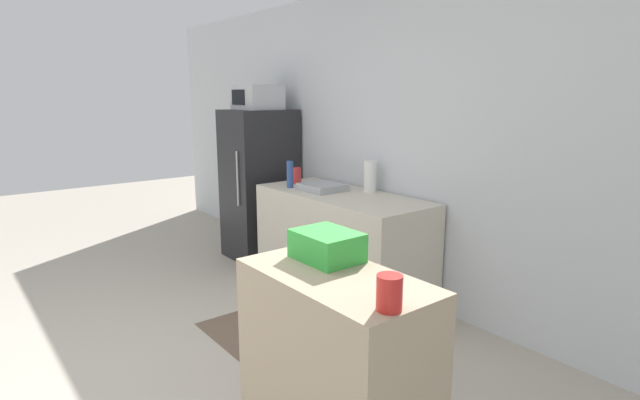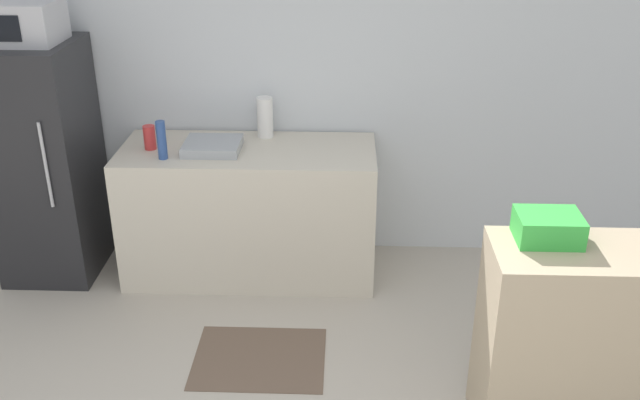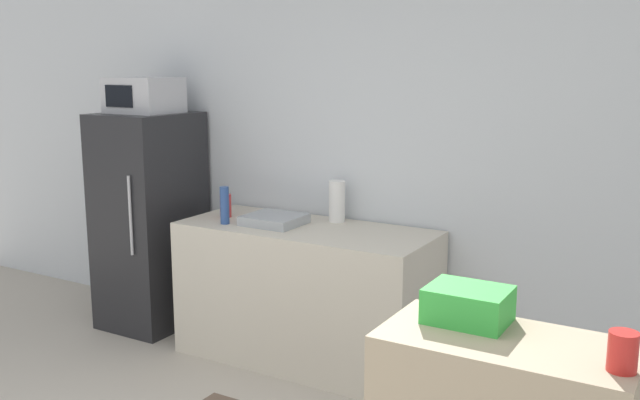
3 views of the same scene
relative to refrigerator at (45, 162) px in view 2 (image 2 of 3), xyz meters
The scene contains 11 objects.
wall_back 1.68m from the refrigerator, 14.20° to the left, with size 8.00×0.06×2.60m, color silver.
refrigerator is the anchor object (origin of this frame).
microwave 0.90m from the refrigerator, 106.89° to the right, with size 0.45×0.39×0.25m.
counter 1.37m from the refrigerator, ahead, with size 1.64×0.68×0.88m, color beige.
sink_basin 1.12m from the refrigerator, ahead, with size 0.35×0.32×0.06m, color #9EA3A8.
bottle_tall 0.88m from the refrigerator, 12.51° to the right, with size 0.06×0.06×0.24m, color #2D4C8C.
bottle_short 0.73m from the refrigerator, ahead, with size 0.08×0.08×0.15m, color red.
shelf_cabinet 3.37m from the refrigerator, 26.14° to the right, with size 0.84×0.44×1.00m, color tan.
basket 3.19m from the refrigerator, 26.05° to the right, with size 0.28×0.22×0.12m, color green.
paper_towel_roll 1.46m from the refrigerator, ahead, with size 0.11×0.11×0.27m, color white.
kitchen_rug 1.94m from the refrigerator, 33.59° to the right, with size 0.73×0.58×0.01m, color brown.
Camera 2 is at (0.40, -1.88, 2.51)m, focal length 40.00 mm.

